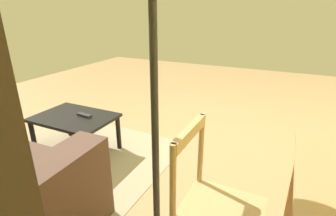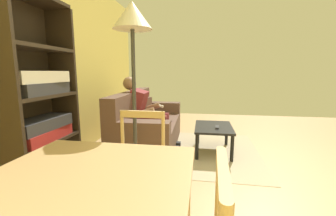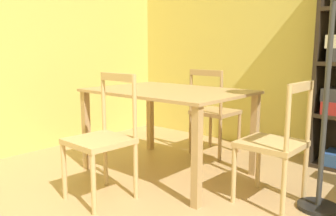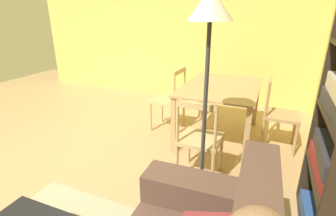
# 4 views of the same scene
# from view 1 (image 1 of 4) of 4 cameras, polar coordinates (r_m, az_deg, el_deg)

# --- Properties ---
(ground_plane) EXTENTS (8.51, 8.51, 0.00)m
(ground_plane) POSITION_cam_1_polar(r_m,az_deg,el_deg) (3.09, 6.86, -6.92)
(ground_plane) COLOR tan
(coffee_table) EXTENTS (0.81, 0.56, 0.41)m
(coffee_table) POSITION_cam_1_polar(r_m,az_deg,el_deg) (2.85, -20.00, -2.84)
(coffee_table) COLOR black
(coffee_table) RESTS_ON ground_plane
(tv_remote) EXTENTS (0.17, 0.06, 0.02)m
(tv_remote) POSITION_cam_1_polar(r_m,az_deg,el_deg) (2.79, -18.10, -1.52)
(tv_remote) COLOR #2D2D38
(tv_remote) RESTS_ON coffee_table
(dining_chair_facing_couch) EXTENTS (0.43, 0.43, 0.90)m
(dining_chair_facing_couch) POSITION_cam_1_polar(r_m,az_deg,el_deg) (1.48, 10.44, -21.56)
(dining_chair_facing_couch) COLOR tan
(dining_chair_facing_couch) RESTS_ON ground_plane
(area_rug) EXTENTS (2.02, 1.43, 0.01)m
(area_rug) POSITION_cam_1_polar(r_m,az_deg,el_deg) (3.00, -19.17, -8.92)
(area_rug) COLOR tan
(area_rug) RESTS_ON ground_plane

